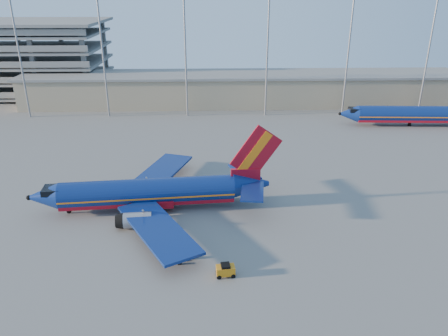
# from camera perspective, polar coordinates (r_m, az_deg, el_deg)

# --- Properties ---
(ground) EXTENTS (220.00, 220.00, 0.00)m
(ground) POSITION_cam_1_polar(r_m,az_deg,el_deg) (70.01, -2.46, -3.38)
(ground) COLOR slate
(ground) RESTS_ON ground
(terminal_building) EXTENTS (122.00, 16.00, 8.50)m
(terminal_building) POSITION_cam_1_polar(r_m,az_deg,el_deg) (124.08, 2.47, 10.35)
(terminal_building) COLOR tan
(terminal_building) RESTS_ON ground
(parking_garage) EXTENTS (62.00, 32.00, 21.40)m
(parking_garage) POSITION_cam_1_polar(r_m,az_deg,el_deg) (151.99, -27.00, 13.11)
(parking_garage) COLOR slate
(parking_garage) RESTS_ON ground
(light_mast_row) EXTENTS (101.60, 1.60, 28.65)m
(light_mast_row) POSITION_cam_1_polar(r_m,az_deg,el_deg) (109.77, 0.33, 15.77)
(light_mast_row) COLOR gray
(light_mast_row) RESTS_ON ground
(aircraft_main) EXTENTS (36.89, 35.36, 12.49)m
(aircraft_main) POSITION_cam_1_polar(r_m,az_deg,el_deg) (65.11, -9.13, -3.16)
(aircraft_main) COLOR navy
(aircraft_main) RESTS_ON ground
(aircraft_second) EXTENTS (36.76, 14.30, 12.44)m
(aircraft_second) POSITION_cam_1_polar(r_m,az_deg,el_deg) (113.01, 23.69, 6.47)
(aircraft_second) COLOR navy
(aircraft_second) RESTS_ON ground
(baggage_tug) EXTENTS (2.27, 1.52, 1.54)m
(baggage_tug) POSITION_cam_1_polar(r_m,az_deg,el_deg) (51.09, 0.20, -13.16)
(baggage_tug) COLOR orange
(baggage_tug) RESTS_ON ground
(luggage_pile) EXTENTS (2.46, 1.62, 0.54)m
(luggage_pile) POSITION_cam_1_polar(r_m,az_deg,el_deg) (54.19, -5.18, -11.65)
(luggage_pile) COLOR black
(luggage_pile) RESTS_ON ground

